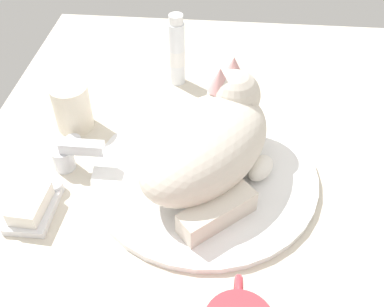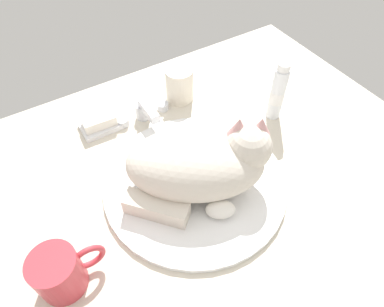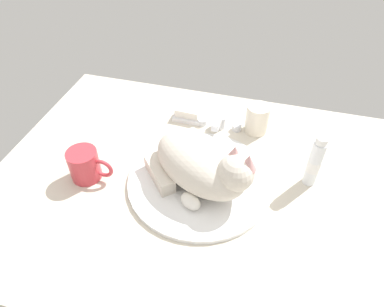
{
  "view_description": "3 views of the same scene",
  "coord_description": "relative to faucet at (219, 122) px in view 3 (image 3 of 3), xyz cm",
  "views": [
    {
      "loc": [
        -52.67,
        -2.84,
        55.17
      ],
      "look_at": [
        -2.41,
        1.84,
        7.41
      ],
      "focal_mm": 42.65,
      "sensor_mm": 36.0,
      "label": 1
    },
    {
      "loc": [
        -21.85,
        -34.52,
        58.2
      ],
      "look_at": [
        0.56,
        2.03,
        7.55
      ],
      "focal_mm": 32.03,
      "sensor_mm": 36.0,
      "label": 2
    },
    {
      "loc": [
        14.29,
        -59.73,
        67.98
      ],
      "look_at": [
        -2.89,
        2.73,
        7.07
      ],
      "focal_mm": 32.8,
      "sensor_mm": 36.0,
      "label": 3
    }
  ],
  "objects": [
    {
      "name": "toothpaste_bottle",
      "position": [
        27.24,
        -15.09,
        4.57
      ],
      "size": [
        3.37,
        3.37,
        15.07
      ],
      "color": "white",
      "rests_on": "ground_plane"
    },
    {
      "name": "ground_plane",
      "position": [
        0.0,
        -22.78,
        -3.98
      ],
      "size": [
        110.0,
        82.5,
        3.0
      ],
      "primitive_type": "cube",
      "color": "beige"
    },
    {
      "name": "cat",
      "position": [
        1.16,
        -23.54,
        4.85
      ],
      "size": [
        31.23,
        27.54,
        14.82
      ],
      "color": "beige",
      "rests_on": "sink_basin"
    },
    {
      "name": "faucet",
      "position": [
        0.0,
        0.0,
        0.0
      ],
      "size": [
        13.64,
        9.12,
        5.91
      ],
      "color": "silver",
      "rests_on": "ground_plane"
    },
    {
      "name": "soap_dish",
      "position": [
        -10.39,
        2.89,
        -1.88
      ],
      "size": [
        9.0,
        6.4,
        1.2
      ],
      "primitive_type": "cube",
      "color": "white",
      "rests_on": "ground_plane"
    },
    {
      "name": "coffee_mug",
      "position": [
        -28.97,
        -28.56,
        1.77
      ],
      "size": [
        11.92,
        7.84,
        8.5
      ],
      "color": "#C63842",
      "rests_on": "ground_plane"
    },
    {
      "name": "soap_bar",
      "position": [
        -10.39,
        2.89,
        -0.04
      ],
      "size": [
        7.71,
        4.93,
        2.47
      ],
      "primitive_type": "cube",
      "rotation": [
        0.0,
        0.0,
        -0.06
      ],
      "color": "white",
      "rests_on": "soap_dish"
    },
    {
      "name": "rinse_cup",
      "position": [
        11.0,
        2.25,
        1.92
      ],
      "size": [
        6.78,
        6.78,
        8.79
      ],
      "color": "silver",
      "rests_on": "ground_plane"
    },
    {
      "name": "sink_basin",
      "position": [
        0.0,
        -22.78,
        -1.91
      ],
      "size": [
        37.33,
        37.33,
        1.14
      ],
      "primitive_type": "cylinder",
      "color": "white",
      "rests_on": "ground_plane"
    }
  ]
}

